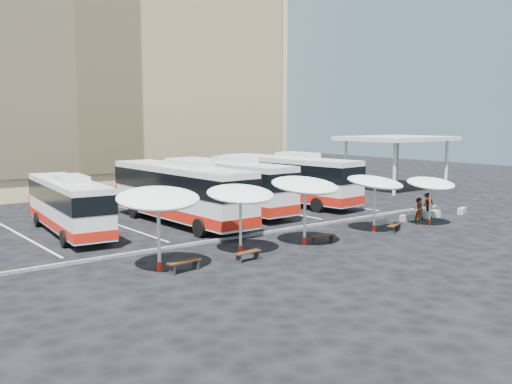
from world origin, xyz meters
TOP-DOWN VIEW (x-y plane):
  - ground at (0.00, 0.00)m, footprint 120.00×120.00m
  - sandstone_building at (0.00, 31.87)m, footprint 42.00×18.25m
  - service_canopy at (24.00, 10.00)m, footprint 10.00×8.00m
  - curb_divider at (0.00, 0.50)m, footprint 34.00×0.25m
  - bay_lines at (0.00, 8.00)m, footprint 24.15×12.00m
  - bus_0 at (-9.50, 7.94)m, footprint 3.58×11.58m
  - bus_1 at (-2.54, 6.58)m, footprint 3.32×13.58m
  - bus_2 at (2.60, 8.64)m, footprint 3.24×13.24m
  - bus_3 at (8.80, 8.90)m, footprint 4.08×13.61m
  - sunshade_0 at (-9.37, -3.16)m, footprint 4.77×4.80m
  - sunshade_1 at (-4.37, -2.60)m, footprint 4.15×4.18m
  - sunshade_2 at (-0.42, -3.16)m, footprint 3.73×3.78m
  - sunshade_3 at (5.49, -3.05)m, footprint 4.23×4.26m
  - sunshade_4 at (10.10, -3.79)m, footprint 3.88×3.91m
  - wood_bench_0 at (-8.53, -3.94)m, footprint 1.71×0.63m
  - wood_bench_1 at (-5.04, -4.12)m, footprint 1.55×0.57m
  - wood_bench_2 at (0.70, -3.44)m, footprint 1.51×0.68m
  - wood_bench_3 at (6.34, -3.93)m, footprint 1.66×1.01m
  - conc_bench_0 at (7.65, -1.74)m, footprint 1.11×0.41m
  - conc_bench_1 at (10.18, -1.97)m, footprint 1.17×0.43m
  - conc_bench_2 at (12.51, -2.24)m, footprint 1.40×0.71m
  - conc_bench_3 at (15.76, -2.58)m, footprint 1.21×0.74m
  - passenger_0 at (9.67, -3.27)m, footprint 0.76×0.71m
  - passenger_1 at (11.22, -2.16)m, footprint 0.92×0.85m
  - passenger_2 at (12.16, -2.26)m, footprint 1.09×0.51m
  - passenger_3 at (13.72, -1.04)m, footprint 1.00×0.58m

SIDE VIEW (x-z plane):
  - ground at x=0.00m, z-range 0.00..0.00m
  - bay_lines at x=0.00m, z-range 0.00..0.01m
  - curb_divider at x=0.00m, z-range 0.00..0.15m
  - conc_bench_0 at x=7.65m, z-range 0.00..0.41m
  - conc_bench_3 at x=15.76m, z-range 0.00..0.43m
  - conc_bench_1 at x=10.18m, z-range 0.00..0.43m
  - conc_bench_2 at x=12.51m, z-range 0.00..0.50m
  - wood_bench_2 at x=0.70m, z-range 0.12..0.57m
  - wood_bench_1 at x=-5.04m, z-range 0.12..0.59m
  - wood_bench_3 at x=6.34m, z-range 0.13..0.63m
  - wood_bench_0 at x=-8.53m, z-range 0.14..0.65m
  - passenger_1 at x=11.22m, z-range 0.00..1.52m
  - passenger_3 at x=13.72m, z-range 0.00..1.54m
  - passenger_0 at x=9.67m, z-range 0.00..1.74m
  - passenger_2 at x=12.16m, z-range 0.00..1.82m
  - bus_0 at x=-9.50m, z-range 0.04..3.66m
  - bus_2 at x=2.60m, z-range 0.05..4.23m
  - bus_3 at x=8.80m, z-range 0.05..4.30m
  - bus_1 at x=-2.54m, z-range 0.05..4.34m
  - sunshade_4 at x=10.10m, z-range 1.12..4.32m
  - sunshade_3 at x=5.49m, z-range 1.25..4.82m
  - sunshade_1 at x=-4.37m, z-range 1.27..4.89m
  - sunshade_2 at x=-0.42m, z-range 1.35..5.22m
  - sunshade_0 at x=-9.37m, z-range 1.37..5.30m
  - service_canopy at x=24.00m, z-range 2.27..7.47m
  - sandstone_building at x=0.00m, z-range -2.17..27.43m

